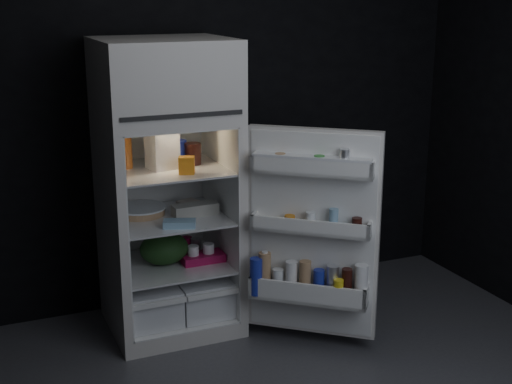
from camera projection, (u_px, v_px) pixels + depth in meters
name	position (u px, v px, depth m)	size (l,w,h in m)	color
wall_back	(176.00, 102.00, 4.57)	(4.00, 0.00, 2.70)	black
refrigerator	(166.00, 178.00, 4.28)	(0.76, 0.71, 1.78)	silver
fridge_door	(312.00, 238.00, 4.06)	(0.68, 0.61, 1.22)	silver
milk_jug	(162.00, 149.00, 4.17)	(0.16, 0.16, 0.24)	white
mayo_jar	(178.00, 152.00, 4.32)	(0.11, 0.11, 0.14)	#1D2A9D
jam_jar	(193.00, 154.00, 4.29)	(0.10, 0.10, 0.13)	black
amber_bottle	(126.00, 150.00, 4.18)	(0.07, 0.07, 0.22)	#C45F1F
small_carton	(187.00, 165.00, 4.07)	(0.09, 0.07, 0.10)	orange
egg_carton	(195.00, 209.00, 4.31)	(0.28, 0.10, 0.07)	#9C998E
pie	(141.00, 211.00, 4.33)	(0.29, 0.29, 0.04)	tan
flat_package	(179.00, 224.00, 4.10)	(0.19, 0.09, 0.04)	#83AECB
wrapped_pkg	(188.00, 205.00, 4.44)	(0.12, 0.10, 0.05)	beige
produce_bag	(164.00, 248.00, 4.34)	(0.30, 0.25, 0.20)	#193815
yogurt_tray	(203.00, 258.00, 4.39)	(0.26, 0.14, 0.05)	#A30D42
small_can_red	(187.00, 244.00, 4.57)	(0.07, 0.07, 0.09)	#A30D42
small_can_silver	(196.00, 245.00, 4.55)	(0.07, 0.07, 0.09)	silver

